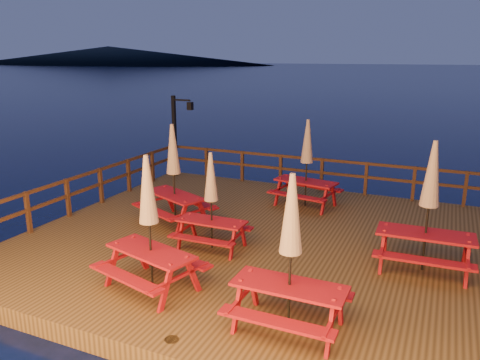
{
  "coord_description": "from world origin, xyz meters",
  "views": [
    {
      "loc": [
        3.7,
        -10.18,
        4.84
      ],
      "look_at": [
        -1.12,
        0.6,
        1.67
      ],
      "focal_mm": 35.0,
      "sensor_mm": 36.0,
      "label": 1
    }
  ],
  "objects_px": {
    "picnic_table_1": "(307,162)",
    "picnic_table_2": "(429,205)",
    "picnic_table_0": "(149,221)",
    "lamp_post": "(178,129)"
  },
  "relations": [
    {
      "from": "picnic_table_1",
      "to": "picnic_table_2",
      "type": "relative_size",
      "value": 0.94
    },
    {
      "from": "picnic_table_0",
      "to": "picnic_table_2",
      "type": "distance_m",
      "value": 5.66
    },
    {
      "from": "picnic_table_1",
      "to": "picnic_table_2",
      "type": "distance_m",
      "value": 4.78
    },
    {
      "from": "picnic_table_1",
      "to": "picnic_table_0",
      "type": "bearing_deg",
      "value": -91.45
    },
    {
      "from": "lamp_post",
      "to": "picnic_table_0",
      "type": "distance_m",
      "value": 8.86
    },
    {
      "from": "picnic_table_0",
      "to": "picnic_table_2",
      "type": "height_order",
      "value": "picnic_table_2"
    },
    {
      "from": "picnic_table_0",
      "to": "picnic_table_2",
      "type": "relative_size",
      "value": 0.96
    },
    {
      "from": "lamp_post",
      "to": "picnic_table_1",
      "type": "xyz_separation_m",
      "value": [
        5.38,
        -1.58,
        -0.43
      ]
    },
    {
      "from": "lamp_post",
      "to": "picnic_table_0",
      "type": "xyz_separation_m",
      "value": [
        4.12,
        -7.83,
        -0.41
      ]
    },
    {
      "from": "picnic_table_2",
      "to": "lamp_post",
      "type": "bearing_deg",
      "value": 149.67
    }
  ]
}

